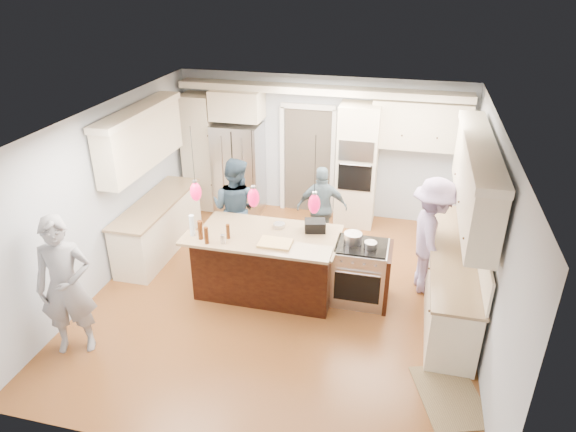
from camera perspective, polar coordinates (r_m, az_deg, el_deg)
name	(u,v)px	position (r m, az deg, el deg)	size (l,w,h in m)	color
ground_plane	(283,293)	(7.91, -0.61, -8.59)	(6.00, 6.00, 0.00)	brown
room_shell	(282,183)	(7.02, -0.68, 3.65)	(5.54, 6.04, 2.72)	#B2BCC6
refrigerator	(239,169)	(10.13, -5.48, 5.27)	(0.90, 0.70, 1.80)	#B7B7BC
oven_column	(357,166)	(9.60, 7.69, 5.52)	(0.72, 0.69, 2.30)	beige
back_upper_cabinets	(280,132)	(9.76, -0.91, 9.35)	(5.30, 0.61, 2.54)	beige
right_counter_run	(459,242)	(7.48, 18.44, -2.79)	(0.64, 3.10, 2.51)	beige
left_cabinets	(152,194)	(8.87, -14.84, 2.38)	(0.64, 2.30, 2.51)	beige
kitchen_island	(268,262)	(7.75, -2.26, -5.10)	(2.10, 1.46, 1.12)	black
island_range	(362,273)	(7.62, 8.20, -6.26)	(0.82, 0.71, 0.92)	#B7B7BC
pendant_lights	(253,197)	(6.64, -3.86, 2.07)	(1.75, 0.15, 1.03)	black
person_bar_end	(66,286)	(6.94, -23.47, -7.20)	(0.69, 0.45, 1.89)	gray
person_far_left	(236,208)	(8.54, -5.84, 0.87)	(0.85, 0.66, 1.74)	#283C4E
person_far_right	(322,208)	(8.84, 3.80, 0.92)	(0.87, 0.36, 1.48)	slate
person_range_side	(432,237)	(7.83, 15.67, -2.24)	(1.18, 0.68, 1.82)	#9E88B7
floor_rug	(450,396)	(6.59, 17.53, -18.55)	(0.69, 1.01, 0.01)	olive
water_bottle	(192,225)	(7.19, -10.62, -1.03)	(0.07, 0.07, 0.31)	silver
beer_bottle_a	(200,230)	(7.09, -9.73, -1.55)	(0.07, 0.07, 0.27)	#48230D
beer_bottle_b	(206,235)	(6.97, -9.05, -2.15)	(0.06, 0.06, 0.24)	#48230D
beer_bottle_c	(228,232)	(7.06, -6.68, -1.73)	(0.05, 0.05, 0.21)	#48230D
drink_can	(223,239)	(6.97, -7.24, -2.56)	(0.07, 0.07, 0.13)	#B7B7BC
cutting_board	(275,243)	(6.91, -1.43, -3.04)	(0.44, 0.31, 0.03)	tan
pot_large	(353,238)	(7.38, 7.23, -2.45)	(0.26, 0.26, 0.15)	#B7B7BC
pot_small	(371,245)	(7.31, 9.16, -3.19)	(0.18, 0.18, 0.09)	#B7B7BC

